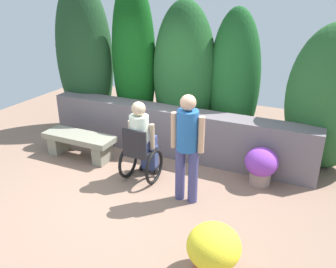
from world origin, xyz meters
TOP-DOWN VIEW (x-y plane):
  - ground_plane at (0.00, 0.00)m, footprint 10.11×10.11m
  - stone_retaining_wall at (0.00, 1.45)m, footprint 5.02×0.44m
  - hedge_backdrop at (0.00, 2.04)m, footprint 6.12×1.11m
  - stone_bench at (-1.52, 0.62)m, footprint 1.35×0.46m
  - person_in_wheelchair at (-0.10, 0.41)m, footprint 0.53×0.66m
  - person_standing_companion at (0.78, 0.14)m, footprint 0.49×0.30m
  - flower_pot_purple_near at (1.59, -1.08)m, footprint 0.59×0.59m
  - flower_pot_terracotta_by_wall at (1.67, 1.03)m, footprint 0.52×0.52m

SIDE VIEW (x-z plane):
  - ground_plane at x=0.00m, z-range 0.00..0.00m
  - stone_bench at x=-1.52m, z-range 0.07..0.52m
  - flower_pot_purple_near at x=1.59m, z-range 0.01..0.61m
  - flower_pot_terracotta_by_wall at x=1.67m, z-range 0.03..0.65m
  - stone_retaining_wall at x=0.00m, z-range 0.00..0.89m
  - person_in_wheelchair at x=-0.10m, z-range -0.04..1.29m
  - person_standing_companion at x=0.78m, z-range 0.12..1.73m
  - hedge_backdrop at x=0.00m, z-range -0.18..2.98m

